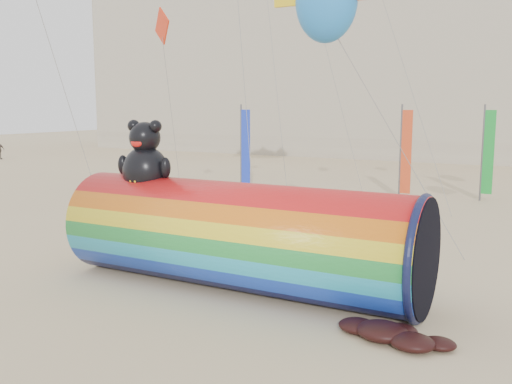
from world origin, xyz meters
The scene contains 6 objects.
ground centered at (0.00, 0.00, 0.00)m, with size 160.00×160.00×0.00m, color #CCB58C.
hotel_building centered at (-12.00, 45.95, 10.31)m, with size 60.40×15.40×20.60m.
windsock_assembly centered at (1.18, -0.77, 1.59)m, with size 10.37×3.16×4.78m.
kite_handler centered at (5.99, -0.19, 0.88)m, with size 0.64×0.42×1.77m, color slate.
fabric_bundle centered at (6.01, -2.41, 0.17)m, with size 2.62×1.35×0.41m.
festival_banners centered at (-0.21, 16.58, 2.64)m, with size 13.54×3.71×5.20m.
Camera 1 is at (9.07, -14.27, 5.13)m, focal length 40.00 mm.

